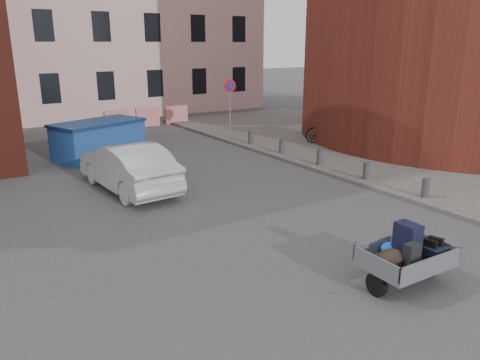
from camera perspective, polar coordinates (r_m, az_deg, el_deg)
ground at (r=11.10m, az=-1.59°, el=-6.65°), size 120.00×120.00×0.00m
sidewalk at (r=20.37m, az=16.85°, el=3.53°), size 9.00×24.00×0.12m
building_pink at (r=32.85m, az=-13.69°, el=20.58°), size 16.00×8.00×14.00m
no_parking_sign at (r=21.56m, az=-1.22°, el=10.18°), size 0.60×0.09×2.65m
bollards at (r=17.05m, az=9.69°, el=2.75°), size 0.22×9.02×0.55m
barriers at (r=25.85m, az=-11.18°, el=7.52°), size 4.70×0.18×1.00m
trailer at (r=9.17m, az=19.56°, el=-8.67°), size 1.63×1.82×1.20m
dumpster at (r=19.14m, az=-16.81°, el=4.77°), size 3.82×2.82×1.43m
silver_car at (r=14.61m, az=-13.49°, el=1.59°), size 1.84×4.50×1.45m
bicycle at (r=20.97m, az=10.65°, el=5.96°), size 2.14×1.41×1.06m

